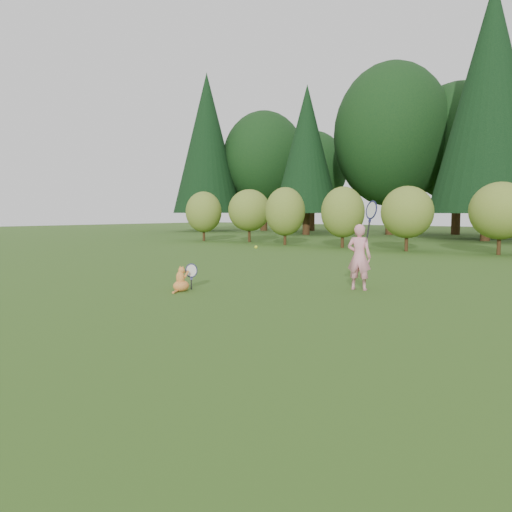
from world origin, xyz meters
The scene contains 5 objects.
ground centered at (0.00, 0.00, 0.00)m, with size 100.00×100.00×0.00m, color #214D15.
shrub_row centered at (0.00, 13.00, 1.40)m, with size 28.00×3.00×2.80m, color olive, non-canonical shape.
child centered at (1.65, 2.28, 0.69)m, with size 0.77×0.50×1.97m.
cat centered at (-0.97, -0.08, 0.26)m, with size 0.39×0.70×0.68m.
tennis_ball centered at (-0.65, 1.83, 0.78)m, with size 0.07×0.07×0.07m.
Camera 1 is at (6.37, -6.63, 1.55)m, focal length 35.00 mm.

